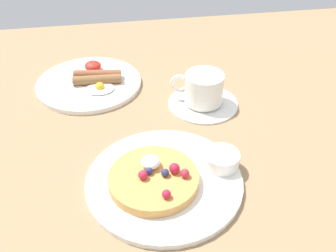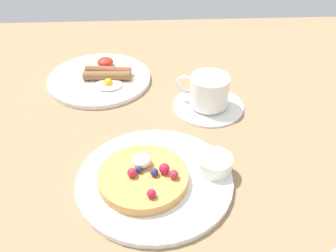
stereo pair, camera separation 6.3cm
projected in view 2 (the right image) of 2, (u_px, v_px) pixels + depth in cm
name	position (u px, v px, depth cm)	size (l,w,h in cm)	color
ground_plane	(156.00, 152.00, 71.62)	(162.84, 117.56, 3.00)	#977955
pancake_plate	(156.00, 180.00, 63.08)	(25.54, 25.54, 1.03)	white
pancake_with_berries	(146.00, 177.00, 61.66)	(14.49, 14.49, 3.53)	#D4964C
syrup_ramekin	(217.00, 163.00, 63.64)	(5.88, 5.88, 2.54)	white
breakfast_plate	(101.00, 79.00, 88.65)	(23.36, 23.36, 1.04)	white
fried_breakfast	(109.00, 73.00, 88.05)	(10.82, 13.65, 2.30)	brown
coffee_saucer	(210.00, 105.00, 80.45)	(14.63, 14.63, 0.82)	white
coffee_cup	(211.00, 90.00, 78.26)	(10.68, 7.94, 6.27)	white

